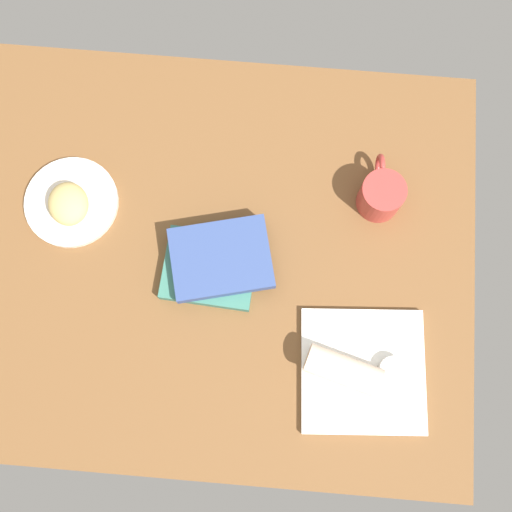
{
  "coord_description": "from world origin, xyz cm",
  "views": [
    {
      "loc": [
        -11.63,
        27.84,
        131.05
      ],
      "look_at": [
        -9.33,
        0.13,
        7.0
      ],
      "focal_mm": 43.69,
      "sensor_mm": 36.0,
      "label": 1
    }
  ],
  "objects_px": {
    "coffee_mug": "(381,194)",
    "breakfast_wrap": "(343,370)",
    "round_plate": "(72,202)",
    "sauce_cup": "(393,371)",
    "scone_pastry": "(68,204)",
    "book_stack": "(216,263)",
    "square_plate": "(363,371)"
  },
  "relations": [
    {
      "from": "sauce_cup",
      "to": "breakfast_wrap",
      "type": "relative_size",
      "value": 0.38
    },
    {
      "from": "round_plate",
      "to": "sauce_cup",
      "type": "distance_m",
      "value": 0.75
    },
    {
      "from": "round_plate",
      "to": "coffee_mug",
      "type": "bearing_deg",
      "value": -174.8
    },
    {
      "from": "round_plate",
      "to": "square_plate",
      "type": "xyz_separation_m",
      "value": [
        -0.63,
        0.3,
        0.0
      ]
    },
    {
      "from": "scone_pastry",
      "to": "round_plate",
      "type": "bearing_deg",
      "value": -70.87
    },
    {
      "from": "round_plate",
      "to": "square_plate",
      "type": "relative_size",
      "value": 0.81
    },
    {
      "from": "scone_pastry",
      "to": "book_stack",
      "type": "xyz_separation_m",
      "value": [
        -0.32,
        0.1,
        -0.01
      ]
    },
    {
      "from": "sauce_cup",
      "to": "breakfast_wrap",
      "type": "height_order",
      "value": "breakfast_wrap"
    },
    {
      "from": "book_stack",
      "to": "square_plate",
      "type": "bearing_deg",
      "value": 148.62
    },
    {
      "from": "sauce_cup",
      "to": "coffee_mug",
      "type": "xyz_separation_m",
      "value": [
        0.04,
        -0.36,
        0.01
      ]
    },
    {
      "from": "round_plate",
      "to": "sauce_cup",
      "type": "xyz_separation_m",
      "value": [
        -0.69,
        0.3,
        0.02
      ]
    },
    {
      "from": "book_stack",
      "to": "round_plate",
      "type": "bearing_deg",
      "value": -19.19
    },
    {
      "from": "scone_pastry",
      "to": "coffee_mug",
      "type": "height_order",
      "value": "coffee_mug"
    },
    {
      "from": "square_plate",
      "to": "book_stack",
      "type": "bearing_deg",
      "value": -31.38
    },
    {
      "from": "coffee_mug",
      "to": "breakfast_wrap",
      "type": "bearing_deg",
      "value": 80.78
    },
    {
      "from": "scone_pastry",
      "to": "book_stack",
      "type": "height_order",
      "value": "scone_pastry"
    },
    {
      "from": "square_plate",
      "to": "coffee_mug",
      "type": "xyz_separation_m",
      "value": [
        -0.02,
        -0.36,
        0.04
      ]
    },
    {
      "from": "book_stack",
      "to": "sauce_cup",
      "type": "bearing_deg",
      "value": 153.18
    },
    {
      "from": "book_stack",
      "to": "scone_pastry",
      "type": "bearing_deg",
      "value": -17.25
    },
    {
      "from": "round_plate",
      "to": "coffee_mug",
      "type": "distance_m",
      "value": 0.65
    },
    {
      "from": "round_plate",
      "to": "breakfast_wrap",
      "type": "height_order",
      "value": "breakfast_wrap"
    },
    {
      "from": "round_plate",
      "to": "scone_pastry",
      "type": "relative_size",
      "value": 2.09
    },
    {
      "from": "sauce_cup",
      "to": "book_stack",
      "type": "xyz_separation_m",
      "value": [
        0.37,
        -0.19,
        0.0
      ]
    },
    {
      "from": "scone_pastry",
      "to": "sauce_cup",
      "type": "height_order",
      "value": "scone_pastry"
    },
    {
      "from": "round_plate",
      "to": "scone_pastry",
      "type": "distance_m",
      "value": 0.04
    },
    {
      "from": "round_plate",
      "to": "square_plate",
      "type": "height_order",
      "value": "square_plate"
    },
    {
      "from": "round_plate",
      "to": "square_plate",
      "type": "distance_m",
      "value": 0.7
    },
    {
      "from": "breakfast_wrap",
      "to": "coffee_mug",
      "type": "bearing_deg",
      "value": -173.6
    },
    {
      "from": "breakfast_wrap",
      "to": "book_stack",
      "type": "bearing_deg",
      "value": -110.3
    },
    {
      "from": "square_plate",
      "to": "breakfast_wrap",
      "type": "relative_size",
      "value": 1.66
    },
    {
      "from": "sauce_cup",
      "to": "book_stack",
      "type": "height_order",
      "value": "book_stack"
    },
    {
      "from": "round_plate",
      "to": "sauce_cup",
      "type": "height_order",
      "value": "sauce_cup"
    }
  ]
}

